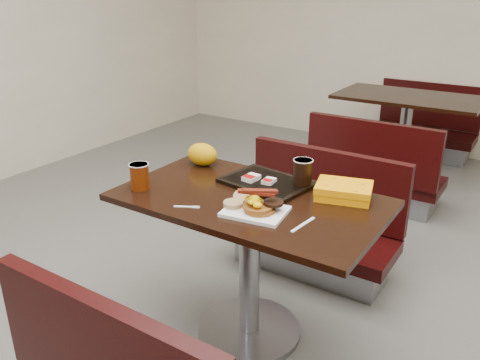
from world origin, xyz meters
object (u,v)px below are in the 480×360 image
Objects in this scene: tray at (267,182)px; coffee_cup_far at (303,172)px; bench_far_n at (424,122)px; platter at (255,211)px; bench_far_s at (378,161)px; pancake_stack at (260,208)px; coffee_cup_near at (140,176)px; bench_near_s at (150,356)px; table_near at (249,268)px; hashbrown_sleeve_left at (251,178)px; hashbrown_sleeve_right at (269,181)px; table_far at (404,137)px; knife at (303,225)px; bench_near_n at (312,218)px; fork at (183,207)px; paper_bag at (202,154)px; clamshell at (344,191)px.

coffee_cup_far reaches higher than tray.
tray is (-0.01, -3.13, 0.40)m from bench_far_n.
tray is (-0.12, 0.30, 0.00)m from platter.
coffee_cup_far reaches higher than bench_far_s.
pancake_stack is (0.13, -2.03, 0.42)m from bench_far_s.
tray is (0.47, 0.37, -0.05)m from coffee_cup_near.
tray reaches higher than bench_near_s.
bench_far_s is 7.70× the size of pancake_stack.
bench_far_s is 1.40m from bench_far_n.
hashbrown_sleeve_left is (-0.08, 0.14, 0.40)m from table_near.
bench_far_s is 8.19× the size of coffee_cup_near.
bench_far_s is at bearing 85.74° from hashbrown_sleeve_right.
table_far is 7.41× the size of knife.
fork reaches higher than bench_near_n.
coffee_cup_near reaches higher than platter.
tray reaches higher than table_near.
knife is (0.51, 0.13, 0.00)m from fork.
pancake_stack is 1.59× the size of hashbrown_sleeve_left.
table_near is 1.90m from bench_far_s.
bench_near_s is 0.77m from knife.
hashbrown_sleeve_right is at bearing -89.03° from bench_near_n.
pancake_stack is (0.13, -3.43, 0.42)m from bench_far_n.
coffee_cup_near is at bearing -149.28° from hashbrown_sleeve_right.
bench_far_s is 5.88× the size of paper_bag.
table_near is at bearing -27.34° from paper_bag.
coffee_cup_near reaches higher than bench_near_n.
pancake_stack is 0.42m from clamshell.
platter is at bearing -80.86° from knife.
hashbrown_sleeve_left is 0.09m from hashbrown_sleeve_right.
table_near is 7.05× the size of paper_bag.
coffee_cup_near is (-0.49, -3.50, 0.45)m from bench_far_n.
hashbrown_sleeve_right is at bearing -124.57° from knife.
paper_bag is (-0.44, -1.67, 0.45)m from bench_far_s.
bench_far_n is at bearing -168.12° from knife.
pancake_stack is at bearing -12.67° from platter.
paper_bag reaches higher than table_near.
coffee_cup_near is 0.53m from hashbrown_sleeve_left.
paper_bag is at bearing 170.63° from hashbrown_sleeve_left.
clamshell is at bearing 14.70° from hashbrown_sleeve_left.
bench_far_s is 2.20m from coffee_cup_near.
bench_far_s is 1.74m from coffee_cup_far.
bench_near_s is 5.88× the size of paper_bag.
bench_far_n is 5.88× the size of paper_bag.
bench_near_s is 0.94m from hashbrown_sleeve_left.
paper_bag is at bearing -104.77° from bench_far_s.
clamshell is at bearing 32.16° from table_near.
bench_near_n is 8.30× the size of coffee_cup_far.
bench_far_n is at bearing 58.99° from fork.
hashbrown_sleeve_left is at bearing 46.97° from fork.
platter is at bearing -86.97° from bench_far_s.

